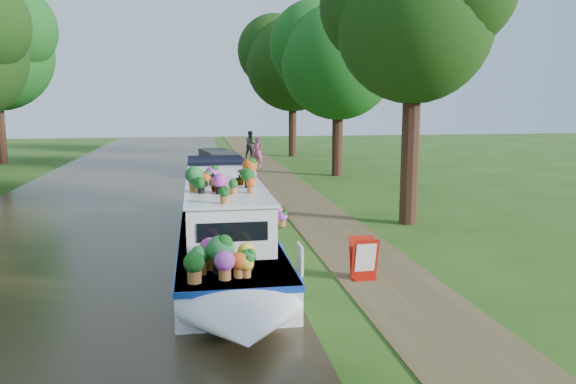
{
  "coord_description": "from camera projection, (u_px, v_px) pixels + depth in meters",
  "views": [
    {
      "loc": [
        -2.93,
        -13.92,
        3.9
      ],
      "look_at": [
        -0.3,
        2.01,
        1.3
      ],
      "focal_mm": 35.0,
      "sensor_mm": 36.0,
      "label": 1
    }
  ],
  "objects": [
    {
      "name": "ground",
      "position": [
        312.0,
        253.0,
        14.65
      ],
      "size": [
        100.0,
        100.0,
        0.0
      ],
      "primitive_type": "plane",
      "color": "#244912",
      "rests_on": "ground"
    },
    {
      "name": "tree_near_far",
      "position": [
        292.0,
        57.0,
        39.59
      ],
      "size": [
        7.59,
        7.26,
        10.3
      ],
      "color": "black",
      "rests_on": "ground"
    },
    {
      "name": "second_boat",
      "position": [
        218.0,
        164.0,
        30.97
      ],
      "size": [
        2.87,
        6.72,
        1.25
      ],
      "rotation": [
        0.0,
        0.0,
        0.19
      ],
      "color": "#222723",
      "rests_on": "canal_water"
    },
    {
      "name": "canal_water",
      "position": [
        71.0,
        263.0,
        13.69
      ],
      "size": [
        10.0,
        100.0,
        0.02
      ],
      "primitive_type": "cube",
      "color": "black",
      "rests_on": "ground"
    },
    {
      "name": "sandwich_board",
      "position": [
        364.0,
        260.0,
        12.37
      ],
      "size": [
        0.59,
        0.48,
        0.93
      ],
      "rotation": [
        0.0,
        0.0,
        0.04
      ],
      "color": "#A5150B",
      "rests_on": "towpath"
    },
    {
      "name": "tree_near_overhang",
      "position": [
        414.0,
        13.0,
        17.2
      ],
      "size": [
        5.52,
        5.28,
        8.99
      ],
      "color": "black",
      "rests_on": "ground"
    },
    {
      "name": "towpath",
      "position": [
        356.0,
        250.0,
        14.85
      ],
      "size": [
        2.2,
        100.0,
        0.03
      ],
      "primitive_type": "cube",
      "color": "#4C3E23",
      "rests_on": "ground"
    },
    {
      "name": "plant_boat",
      "position": [
        224.0,
        221.0,
        14.5
      ],
      "size": [
        2.29,
        13.52,
        2.3
      ],
      "color": "white",
      "rests_on": "canal_water"
    },
    {
      "name": "pedestrian_pink",
      "position": [
        257.0,
        152.0,
        33.5
      ],
      "size": [
        0.79,
        0.67,
        1.82
      ],
      "primitive_type": "imported",
      "rotation": [
        0.0,
        0.0,
        -0.43
      ],
      "color": "#CD546F",
      "rests_on": "towpath"
    },
    {
      "name": "tree_near_mid",
      "position": [
        338.0,
        52.0,
        29.04
      ],
      "size": [
        6.9,
        6.6,
        9.4
      ],
      "color": "black",
      "rests_on": "ground"
    },
    {
      "name": "pedestrian_dark",
      "position": [
        251.0,
        145.0,
        38.56
      ],
      "size": [
        1.09,
        0.95,
        1.89
      ],
      "primitive_type": "imported",
      "rotation": [
        0.0,
        0.0,
        0.29
      ],
      "color": "black",
      "rests_on": "towpath"
    },
    {
      "name": "verge_plant",
      "position": [
        284.0,
        209.0,
        19.5
      ],
      "size": [
        0.38,
        0.33,
        0.4
      ],
      "primitive_type": "imported",
      "rotation": [
        0.0,
        0.0,
        0.05
      ],
      "color": "#346E21",
      "rests_on": "ground"
    }
  ]
}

